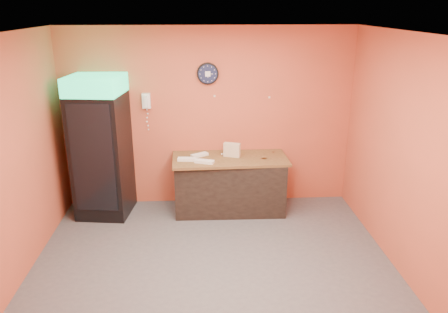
{
  "coord_description": "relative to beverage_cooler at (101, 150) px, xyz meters",
  "views": [
    {
      "loc": [
        -0.14,
        -4.64,
        3.08
      ],
      "look_at": [
        0.17,
        0.6,
        1.25
      ],
      "focal_mm": 35.0,
      "sensor_mm": 36.0,
      "label": 1
    }
  ],
  "objects": [
    {
      "name": "floor",
      "position": [
        1.6,
        -1.6,
        -1.04
      ],
      "size": [
        4.5,
        4.5,
        0.0
      ],
      "primitive_type": "plane",
      "color": "#47474C",
      "rests_on": "ground"
    },
    {
      "name": "back_wall",
      "position": [
        1.6,
        0.4,
        0.36
      ],
      "size": [
        4.5,
        0.02,
        2.8
      ],
      "primitive_type": "cube",
      "color": "#CC5539",
      "rests_on": "floor"
    },
    {
      "name": "left_wall",
      "position": [
        -0.65,
        -1.6,
        0.36
      ],
      "size": [
        0.02,
        4.0,
        2.8
      ],
      "primitive_type": "cube",
      "color": "#CC5539",
      "rests_on": "floor"
    },
    {
      "name": "right_wall",
      "position": [
        3.85,
        -1.6,
        0.36
      ],
      "size": [
        0.02,
        4.0,
        2.8
      ],
      "primitive_type": "cube",
      "color": "#CC5539",
      "rests_on": "floor"
    },
    {
      "name": "ceiling",
      "position": [
        1.6,
        -1.6,
        1.76
      ],
      "size": [
        4.5,
        4.0,
        0.02
      ],
      "primitive_type": "cube",
      "color": "white",
      "rests_on": "back_wall"
    },
    {
      "name": "beverage_cooler",
      "position": [
        0.0,
        0.0,
        0.0
      ],
      "size": [
        0.84,
        0.84,
        2.13
      ],
      "rotation": [
        0.0,
        0.0,
        -0.13
      ],
      "color": "black",
      "rests_on": "floor"
    },
    {
      "name": "prep_counter",
      "position": [
        1.92,
        0.03,
        -0.63
      ],
      "size": [
        1.68,
        0.77,
        0.83
      ],
      "primitive_type": "cube",
      "rotation": [
        0.0,
        0.0,
        -0.02
      ],
      "color": "black",
      "rests_on": "floor"
    },
    {
      "name": "wall_clock",
      "position": [
        1.6,
        0.37,
        1.05
      ],
      "size": [
        0.33,
        0.06,
        0.33
      ],
      "color": "black",
      "rests_on": "back_wall"
    },
    {
      "name": "wall_phone",
      "position": [
        0.66,
        0.34,
        0.65
      ],
      "size": [
        0.12,
        0.11,
        0.23
      ],
      "color": "white",
      "rests_on": "back_wall"
    },
    {
      "name": "butcher_paper",
      "position": [
        1.92,
        0.03,
        -0.19
      ],
      "size": [
        1.77,
        0.85,
        0.04
      ],
      "primitive_type": "cube",
      "rotation": [
        0.0,
        0.0,
        0.03
      ],
      "color": "brown",
      "rests_on": "prep_counter"
    },
    {
      "name": "sub_roll_stack",
      "position": [
        1.95,
        0.07,
        -0.06
      ],
      "size": [
        0.27,
        0.17,
        0.21
      ],
      "rotation": [
        0.0,
        0.0,
        -0.34
      ],
      "color": "beige",
      "rests_on": "butcher_paper"
    },
    {
      "name": "wrapped_sandwich_left",
      "position": [
        1.27,
        -0.07,
        -0.15
      ],
      "size": [
        0.29,
        0.13,
        0.04
      ],
      "primitive_type": "cube",
      "rotation": [
        0.0,
        0.0,
        -0.08
      ],
      "color": "white",
      "rests_on": "butcher_paper"
    },
    {
      "name": "wrapped_sandwich_mid",
      "position": [
        1.53,
        -0.19,
        -0.15
      ],
      "size": [
        0.3,
        0.2,
        0.04
      ],
      "primitive_type": "cube",
      "rotation": [
        0.0,
        0.0,
        -0.33
      ],
      "color": "white",
      "rests_on": "butcher_paper"
    },
    {
      "name": "wrapped_sandwich_right",
      "position": [
        1.46,
        0.12,
        -0.15
      ],
      "size": [
        0.28,
        0.23,
        0.04
      ],
      "primitive_type": "cube",
      "rotation": [
        0.0,
        0.0,
        0.56
      ],
      "color": "white",
      "rests_on": "butcher_paper"
    },
    {
      "name": "kitchen_tool",
      "position": [
        1.95,
        0.16,
        -0.14
      ],
      "size": [
        0.06,
        0.06,
        0.06
      ],
      "primitive_type": "cylinder",
      "color": "silver",
      "rests_on": "butcher_paper"
    }
  ]
}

